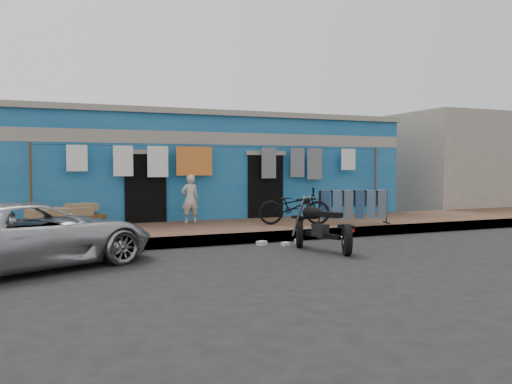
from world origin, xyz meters
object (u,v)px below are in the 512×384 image
Objects in this scene: seated_person at (190,199)px; car at (33,234)px; charpoy at (67,218)px; jeans_rack at (353,206)px; bicycle at (294,202)px; motorcycle at (322,225)px.

car is at bearing 37.22° from seated_person.
jeans_rack is (7.06, -1.31, 0.16)m from charpoy.
jeans_rack reaches higher than charpoy.
seated_person is 4.33m from jeans_rack.
jeans_rack is (7.68, 1.86, 0.11)m from car.
bicycle is at bearing 144.61° from seated_person.
seated_person is 0.73× the size of motorcycle.
car reaches higher than motorcycle.
car is 5.11m from seated_person.
motorcycle is 3.10m from jeans_rack.
bicycle reaches higher than jeans_rack.
seated_person is 0.67× the size of jeans_rack.
seated_person is at bearing 96.76° from motorcycle.
seated_person is 2.77m from bicycle.
charpoy is (-4.88, 3.51, 0.01)m from motorcycle.
charpoy is at bearing 169.51° from jeans_rack.
motorcycle is at bearing -118.10° from car.
seated_person is (3.68, 3.52, 0.30)m from car.
bicycle is at bearing -94.86° from car.
jeans_rack is (1.58, -0.33, -0.13)m from bicycle.
bicycle is (2.42, -1.34, -0.06)m from seated_person.
jeans_rack is (4.00, -1.66, -0.19)m from seated_person.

